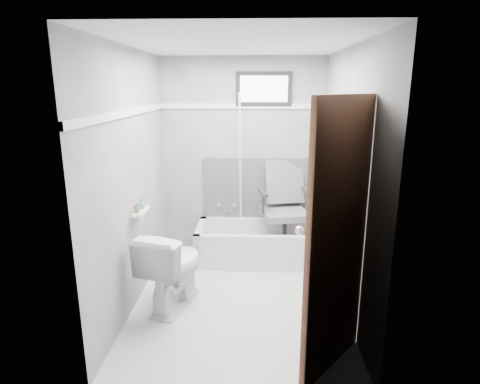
{
  "coord_description": "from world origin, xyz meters",
  "views": [
    {
      "loc": [
        0.14,
        -3.62,
        2.04
      ],
      "look_at": [
        0.0,
        0.35,
        1.0
      ],
      "focal_mm": 30.0,
      "sensor_mm": 36.0,
      "label": 1
    }
  ],
  "objects_px": {
    "door": "(388,260)",
    "soap_bottle_b": "(141,204)",
    "soap_bottle_a": "(137,207)",
    "toilet": "(173,268)",
    "bathtub": "(259,243)",
    "office_chair": "(285,207)"
  },
  "relations": [
    {
      "from": "toilet",
      "to": "soap_bottle_a",
      "type": "distance_m",
      "value": 0.67
    },
    {
      "from": "bathtub",
      "to": "toilet",
      "type": "height_order",
      "value": "toilet"
    },
    {
      "from": "office_chair",
      "to": "bathtub",
      "type": "bearing_deg",
      "value": 176.06
    },
    {
      "from": "bathtub",
      "to": "office_chair",
      "type": "bearing_deg",
      "value": 8.01
    },
    {
      "from": "office_chair",
      "to": "toilet",
      "type": "distance_m",
      "value": 1.62
    },
    {
      "from": "office_chair",
      "to": "soap_bottle_b",
      "type": "xyz_separation_m",
      "value": [
        -1.46,
        -0.94,
        0.31
      ]
    },
    {
      "from": "door",
      "to": "soap_bottle_b",
      "type": "relative_size",
      "value": 19.68
    },
    {
      "from": "office_chair",
      "to": "toilet",
      "type": "relative_size",
      "value": 1.36
    },
    {
      "from": "door",
      "to": "soap_bottle_a",
      "type": "xyz_separation_m",
      "value": [
        -1.92,
        1.17,
        -0.03
      ]
    },
    {
      "from": "toilet",
      "to": "bathtub",
      "type": "bearing_deg",
      "value": -111.75
    },
    {
      "from": "soap_bottle_b",
      "to": "toilet",
      "type": "bearing_deg",
      "value": -30.38
    },
    {
      "from": "soap_bottle_a",
      "to": "toilet",
      "type": "bearing_deg",
      "value": -8.45
    },
    {
      "from": "toilet",
      "to": "soap_bottle_b",
      "type": "relative_size",
      "value": 7.69
    },
    {
      "from": "soap_bottle_b",
      "to": "door",
      "type": "bearing_deg",
      "value": -34.37
    },
    {
      "from": "office_chair",
      "to": "soap_bottle_a",
      "type": "relative_size",
      "value": 11.21
    },
    {
      "from": "office_chair",
      "to": "door",
      "type": "distance_m",
      "value": 2.33
    },
    {
      "from": "bathtub",
      "to": "soap_bottle_a",
      "type": "bearing_deg",
      "value": -137.95
    },
    {
      "from": "bathtub",
      "to": "toilet",
      "type": "bearing_deg",
      "value": -127.41
    },
    {
      "from": "bathtub",
      "to": "door",
      "type": "bearing_deg",
      "value": -70.78
    },
    {
      "from": "soap_bottle_a",
      "to": "soap_bottle_b",
      "type": "xyz_separation_m",
      "value": [
        0.0,
        0.14,
        -0.01
      ]
    },
    {
      "from": "door",
      "to": "bathtub",
      "type": "bearing_deg",
      "value": 109.22
    },
    {
      "from": "bathtub",
      "to": "door",
      "type": "xyz_separation_m",
      "value": [
        0.77,
        -2.21,
        0.79
      ]
    }
  ]
}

